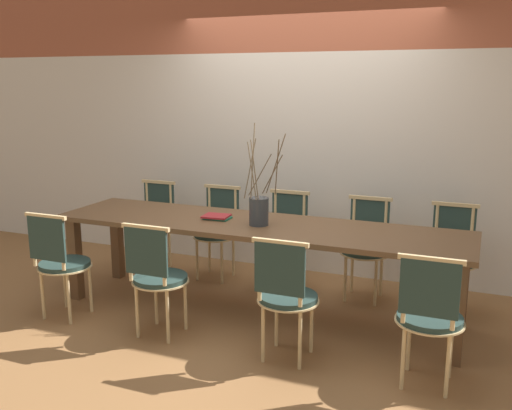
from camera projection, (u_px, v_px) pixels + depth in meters
The scene contains 14 objects.
ground_plane at pixel (256, 312), 4.74m from camera, with size 16.00×16.00×0.00m, color olive.
wall_rear at pixel (304, 111), 5.51m from camera, with size 12.00×0.06×3.20m.
dining_table at pixel (256, 234), 4.60m from camera, with size 3.38×0.82×0.77m.
chair_near_leftend at pixel (60, 260), 4.54m from camera, with size 0.43×0.43×0.89m.
chair_near_left at pixel (157, 274), 4.20m from camera, with size 0.43×0.43×0.89m.
chair_near_center at pixel (286, 293), 3.83m from camera, with size 0.43×0.43×0.89m.
chair_near_right at pixel (429, 314), 3.49m from camera, with size 0.43×0.43×0.89m.
chair_far_leftend at pixel (153, 221), 5.79m from camera, with size 0.43×0.43×0.89m.
chair_far_left at pixel (217, 228), 5.52m from camera, with size 0.43×0.43×0.89m.
chair_far_center at pixel (285, 235), 5.26m from camera, with size 0.43×0.43×0.89m.
chair_far_right at pixel (366, 244), 4.98m from camera, with size 0.43×0.43×0.89m.
chair_far_rightend at pixel (451, 253), 4.72m from camera, with size 0.43×0.43×0.89m.
vase_centerpiece at pixel (259, 210), 4.50m from camera, with size 0.33×0.31×0.80m.
book_stack at pixel (217, 217), 4.73m from camera, with size 0.23×0.20×0.03m.
Camera 1 is at (1.69, -4.11, 1.88)m, focal length 40.00 mm.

